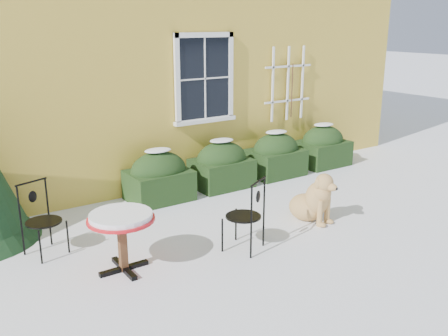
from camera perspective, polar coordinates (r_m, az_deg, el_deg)
ground at (r=6.91m, az=4.72°, el=-9.13°), size 80.00×80.00×0.00m
house at (r=12.47m, az=-16.41°, el=16.89°), size 12.40×8.40×6.40m
hedge_row at (r=9.61m, az=2.95°, el=0.87°), size 4.95×0.80×0.91m
bistro_table at (r=6.18m, az=-11.67°, el=-6.19°), size 0.82×0.82×0.76m
patio_chair_near at (r=6.67m, az=2.57°, el=-5.34°), size 0.61×0.60×1.01m
patio_chair_far at (r=6.99m, az=-20.11°, el=-5.47°), size 0.54×0.54×0.98m
dog at (r=7.79m, az=10.20°, el=-3.70°), size 0.60×0.93×0.82m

